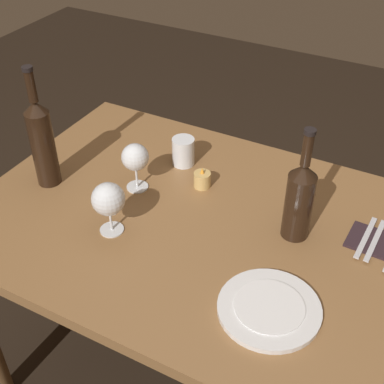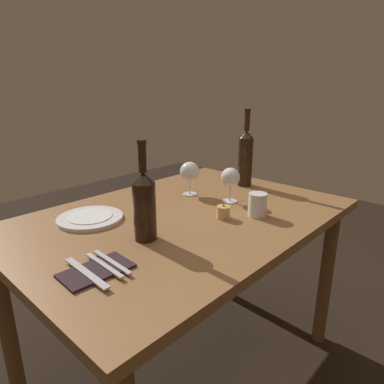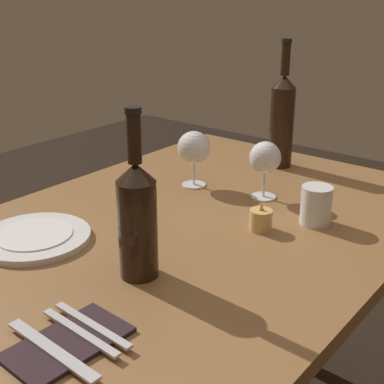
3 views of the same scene
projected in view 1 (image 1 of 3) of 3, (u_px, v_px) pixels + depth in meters
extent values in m
plane|color=black|center=(200.00, 374.00, 1.93)|extent=(6.00, 6.00, 0.00)
cube|color=olive|center=(202.00, 226.00, 1.49)|extent=(1.30, 0.90, 0.04)
cylinder|color=brown|center=(119.00, 196.00, 2.19)|extent=(0.06, 0.06, 0.70)
cylinder|color=white|center=(112.00, 230.00, 1.44)|extent=(0.07, 0.07, 0.00)
cylinder|color=white|center=(111.00, 220.00, 1.42)|extent=(0.01, 0.01, 0.07)
sphere|color=white|center=(108.00, 199.00, 1.38)|extent=(0.09, 0.09, 0.09)
cylinder|color=beige|center=(108.00, 200.00, 1.38)|extent=(0.07, 0.07, 0.03)
cylinder|color=white|center=(137.00, 187.00, 1.60)|extent=(0.07, 0.07, 0.00)
cylinder|color=white|center=(137.00, 177.00, 1.58)|extent=(0.01, 0.01, 0.07)
sphere|color=white|center=(135.00, 157.00, 1.53)|extent=(0.08, 0.08, 0.08)
cylinder|color=beige|center=(135.00, 158.00, 1.53)|extent=(0.06, 0.06, 0.02)
cylinder|color=black|center=(44.00, 149.00, 1.55)|extent=(0.07, 0.07, 0.24)
cone|color=black|center=(35.00, 107.00, 1.47)|extent=(0.07, 0.07, 0.03)
cylinder|color=black|center=(31.00, 86.00, 1.43)|extent=(0.03, 0.03, 0.09)
cylinder|color=black|center=(27.00, 69.00, 1.40)|extent=(0.03, 0.03, 0.01)
cylinder|color=black|center=(298.00, 206.00, 1.38)|extent=(0.07, 0.07, 0.19)
cone|color=black|center=(304.00, 171.00, 1.31)|extent=(0.07, 0.07, 0.03)
cylinder|color=black|center=(307.00, 150.00, 1.27)|extent=(0.03, 0.03, 0.09)
cylinder|color=black|center=(310.00, 132.00, 1.24)|extent=(0.03, 0.03, 0.01)
cylinder|color=white|center=(183.00, 151.00, 1.67)|extent=(0.07, 0.07, 0.09)
cylinder|color=silver|center=(183.00, 156.00, 1.68)|extent=(0.06, 0.06, 0.05)
cylinder|color=#DBB266|center=(202.00, 180.00, 1.59)|extent=(0.05, 0.05, 0.05)
cylinder|color=white|center=(202.00, 181.00, 1.59)|extent=(0.04, 0.04, 0.03)
cone|color=#F99E2D|center=(202.00, 171.00, 1.57)|extent=(0.01, 0.01, 0.02)
cylinder|color=white|center=(269.00, 308.00, 1.22)|extent=(0.24, 0.24, 0.01)
cylinder|color=white|center=(270.00, 306.00, 1.22)|extent=(0.17, 0.17, 0.00)
cube|color=#2D1E23|center=(384.00, 245.00, 1.39)|extent=(0.19, 0.12, 0.01)
cube|color=silver|center=(375.00, 240.00, 1.40)|extent=(0.02, 0.18, 0.00)
cube|color=silver|center=(366.00, 237.00, 1.41)|extent=(0.02, 0.18, 0.00)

